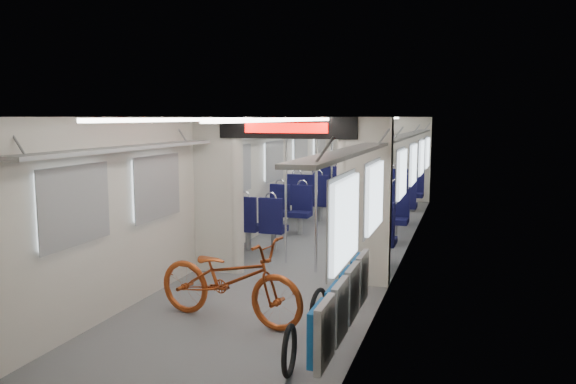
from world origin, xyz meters
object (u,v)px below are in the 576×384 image
(flip_bench, at_px, (343,301))
(bike_hoop_b, at_px, (324,324))
(seat_bay_far_right, at_px, (400,193))
(stanchion_near_right, at_px, (316,196))
(seat_bay_near_left, at_px, (276,214))
(seat_bay_far_left, at_px, (320,190))
(stanchion_far_right, at_px, (363,173))
(bike_hoop_c, at_px, (319,311))
(seat_bay_near_right, at_px, (374,219))
(stanchion_near_left, at_px, (286,191))
(bike_hoop_a, at_px, (289,353))
(stanchion_far_left, at_px, (332,173))
(bicycle, at_px, (229,279))

(flip_bench, bearing_deg, bike_hoop_b, 133.87)
(seat_bay_far_right, bearing_deg, stanchion_near_right, -96.86)
(bike_hoop_b, distance_m, seat_bay_near_left, 4.85)
(seat_bay_far_left, bearing_deg, stanchion_far_right, -47.71)
(seat_bay_near_left, height_order, stanchion_near_right, stanchion_near_right)
(bike_hoop_c, xyz_separation_m, stanchion_near_right, (-0.62, 2.17, 0.95))
(seat_bay_far_left, bearing_deg, stanchion_near_right, -75.98)
(flip_bench, height_order, seat_bay_far_right, seat_bay_far_right)
(seat_bay_near_left, relative_size, seat_bay_far_right, 0.90)
(seat_bay_near_left, relative_size, seat_bay_far_left, 0.86)
(bike_hoop_c, xyz_separation_m, seat_bay_far_right, (0.00, 7.35, 0.35))
(seat_bay_near_right, bearing_deg, seat_bay_far_right, 90.00)
(bike_hoop_b, bearing_deg, stanchion_near_left, 114.75)
(bike_hoop_b, relative_size, seat_bay_near_right, 0.23)
(bike_hoop_a, bearing_deg, flip_bench, 51.44)
(bike_hoop_c, xyz_separation_m, seat_bay_near_left, (-1.87, 3.96, 0.32))
(stanchion_far_left, height_order, stanchion_far_right, same)
(bicycle, bearing_deg, seat_bay_far_right, 1.59)
(bike_hoop_a, bearing_deg, bicycle, 133.96)
(seat_bay_near_right, relative_size, stanchion_far_left, 0.99)
(stanchion_far_left, bearing_deg, bicycle, -88.27)
(bike_hoop_a, relative_size, seat_bay_near_left, 0.25)
(seat_bay_far_right, bearing_deg, flip_bench, -87.02)
(bike_hoop_c, relative_size, stanchion_near_right, 0.20)
(stanchion_near_left, relative_size, stanchion_near_right, 1.00)
(stanchion_near_left, bearing_deg, bike_hoop_b, -65.25)
(bicycle, bearing_deg, stanchion_far_left, 11.17)
(seat_bay_near_right, xyz_separation_m, seat_bay_far_right, (0.00, 3.64, -0.01))
(bike_hoop_b, xyz_separation_m, stanchion_near_left, (-1.38, 2.99, 0.92))
(bike_hoop_b, relative_size, stanchion_near_right, 0.23)
(bike_hoop_a, bearing_deg, stanchion_near_left, 108.55)
(seat_bay_near_left, relative_size, stanchion_far_right, 0.85)
(flip_bench, relative_size, seat_bay_far_right, 0.98)
(bike_hoop_a, xyz_separation_m, stanchion_near_right, (-0.66, 3.35, 0.94))
(bike_hoop_c, distance_m, stanchion_far_left, 5.74)
(seat_bay_near_left, bearing_deg, bike_hoop_a, -69.62)
(bike_hoop_b, distance_m, stanchion_far_left, 6.19)
(stanchion_far_right, bearing_deg, stanchion_near_right, -90.70)
(seat_bay_near_left, height_order, stanchion_far_left, stanchion_far_left)
(bike_hoop_c, distance_m, seat_bay_far_right, 7.36)
(stanchion_far_left, bearing_deg, bike_hoop_c, -77.89)
(bike_hoop_a, distance_m, seat_bay_far_left, 8.56)
(bike_hoop_a, bearing_deg, stanchion_far_left, 100.38)
(seat_bay_near_left, bearing_deg, stanchion_far_right, 54.17)
(bicycle, xyz_separation_m, bike_hoop_b, (1.19, -0.36, -0.26))
(bike_hoop_b, height_order, seat_bay_far_right, seat_bay_far_right)
(bike_hoop_b, xyz_separation_m, seat_bay_near_right, (-0.16, 4.14, 0.33))
(bike_hoop_b, height_order, bike_hoop_c, bike_hoop_b)
(seat_bay_near_right, height_order, seat_bay_far_left, seat_bay_far_left)
(flip_bench, bearing_deg, stanchion_near_right, 109.94)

